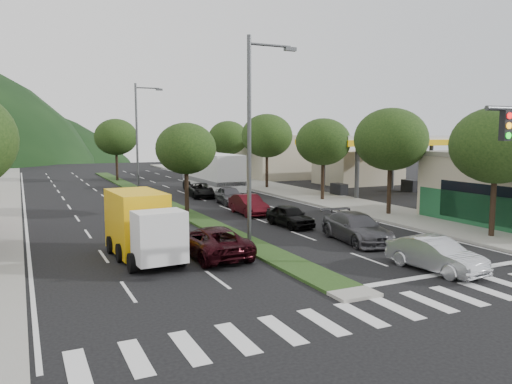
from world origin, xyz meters
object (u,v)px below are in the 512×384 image
sedan_silver (436,255)px  motorhome (212,172)px  car_queue_b (356,228)px  streetlight_mid (139,132)px  tree_med_far (116,137)px  box_truck (141,227)px  tree_r_e (228,138)px  suv_maroon (212,241)px  tree_r_a (496,145)px  car_queue_e (230,195)px  car_queue_a (290,216)px  streetlight_near (253,130)px  tree_r_b (391,139)px  car_queue_c (249,205)px  car_queue_d (201,190)px  tree_r_d (267,136)px  tree_med_near (186,149)px  tree_r_c (323,142)px

sedan_silver → motorhome: (1.06, 28.11, 1.25)m
car_queue_b → streetlight_mid: bearing=107.2°
tree_med_far → box_truck: 36.82m
box_truck → car_queue_b: bearing=169.3°
tree_r_e → suv_maroon: (-14.46, -33.38, -4.21)m
tree_r_a → car_queue_e: tree_r_a is taller
suv_maroon → tree_med_far: bearing=-95.1°
car_queue_a → box_truck: bearing=-162.0°
streetlight_near → sedan_silver: streetlight_near is taller
sedan_silver → suv_maroon: bearing=134.0°
tree_r_b → car_queue_b: 9.80m
sedan_silver → suv_maroon: 9.36m
tree_med_far → streetlight_near: bearing=-89.7°
tree_r_a → car_queue_c: bearing=123.5°
car_queue_a → car_queue_c: bearing=91.2°
car_queue_d → streetlight_near: bearing=-96.6°
suv_maroon → car_queue_a: size_ratio=1.34×
tree_r_d → car_queue_a: size_ratio=1.94×
sedan_silver → car_queue_b: size_ratio=0.83×
tree_r_d → streetlight_near: 24.97m
suv_maroon → car_queue_c: size_ratio=1.22×
sedan_silver → box_truck: 12.33m
car_queue_b → motorhome: motorhome is taller
box_truck → motorhome: motorhome is taller
car_queue_c → car_queue_d: size_ratio=0.95×
tree_r_b → tree_r_a: bearing=-90.0°
tree_r_b → car_queue_d: bearing=119.1°
car_queue_e → tree_r_e: bearing=73.8°
tree_med_near → streetlight_near: (0.21, -10.00, 1.16)m
tree_r_e → streetlight_near: 34.11m
tree_r_e → car_queue_e: (-7.49, -18.60, -4.20)m
tree_med_near → box_truck: tree_med_near is taller
tree_r_e → car_queue_d: (-8.04, -13.57, -4.30)m
tree_r_a → tree_r_e: bearing=90.0°
streetlight_near → car_queue_a: size_ratio=2.71×
streetlight_mid → box_truck: size_ratio=1.69×
tree_r_c → motorhome: (-6.22, 8.73, -2.82)m
tree_r_e → sedan_silver: size_ratio=1.64×
streetlight_mid → car_queue_a: 22.51m
tree_r_c → tree_med_near: tree_r_c is taller
sedan_silver → car_queue_a: sedan_silver is taller
car_queue_c → tree_r_a: bearing=-55.2°
car_queue_b → car_queue_d: car_queue_b is taller
streetlight_near → car_queue_e: streetlight_near is taller
motorhome → box_truck: bearing=-117.8°
tree_med_near → tree_r_d: bearing=45.0°
tree_r_e → car_queue_c: (-8.20, -23.60, -4.22)m
car_queue_b → tree_med_far: bearing=104.5°
streetlight_near → suv_maroon: (-2.66, -1.38, -4.90)m
tree_r_e → tree_med_far: 12.65m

